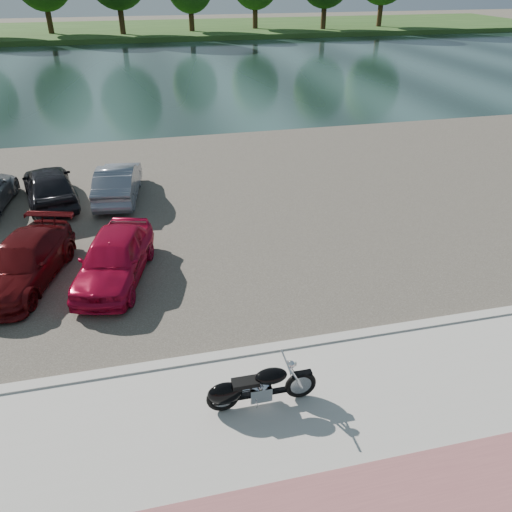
{
  "coord_description": "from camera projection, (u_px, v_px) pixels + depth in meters",
  "views": [
    {
      "loc": [
        -2.31,
        -6.9,
        8.01
      ],
      "look_at": [
        0.41,
        4.69,
        1.1
      ],
      "focal_mm": 35.0,
      "sensor_mm": 36.0,
      "label": 1
    }
  ],
  "objects": [
    {
      "name": "car_3",
      "position": [
        23.0,
        262.0,
        14.29
      ],
      "size": [
        2.96,
        4.74,
        1.28
      ],
      "primitive_type": "imported",
      "rotation": [
        0.0,
        0.0,
        -0.28
      ],
      "color": "#4E0B0D",
      "rests_on": "parking_lot"
    },
    {
      "name": "car_4",
      "position": [
        114.0,
        258.0,
        14.38
      ],
      "size": [
        2.68,
        4.47,
        1.43
      ],
      "primitive_type": "imported",
      "rotation": [
        0.0,
        0.0,
        -0.25
      ],
      "color": "#AE0B30",
      "rests_on": "parking_lot"
    },
    {
      "name": "car_9",
      "position": [
        118.0,
        182.0,
        19.53
      ],
      "size": [
        1.92,
        4.27,
        1.36
      ],
      "primitive_type": "imported",
      "rotation": [
        0.0,
        0.0,
        3.02
      ],
      "color": "slate",
      "rests_on": "parking_lot"
    },
    {
      "name": "parking_lot",
      "position": [
        209.0,
        202.0,
        19.54
      ],
      "size": [
        60.0,
        18.0,
        0.04
      ],
      "primitive_type": "cube",
      "color": "#3E3A32",
      "rests_on": "ground"
    },
    {
      "name": "far_bank",
      "position": [
        145.0,
        30.0,
        70.76
      ],
      "size": [
        120.0,
        24.0,
        0.6
      ],
      "primitive_type": "cube",
      "color": "#25491A",
      "rests_on": "ground"
    },
    {
      "name": "river",
      "position": [
        160.0,
        72.0,
        43.97
      ],
      "size": [
        120.0,
        40.0,
        0.0
      ],
      "primitive_type": "cube",
      "color": "black",
      "rests_on": "ground"
    },
    {
      "name": "ground",
      "position": [
        288.0,
        415.0,
        10.29
      ],
      "size": [
        200.0,
        200.0,
        0.0
      ],
      "primitive_type": "plane",
      "color": "#595447",
      "rests_on": "ground"
    },
    {
      "name": "promenade",
      "position": [
        303.0,
        454.0,
        9.42
      ],
      "size": [
        60.0,
        6.0,
        0.1
      ],
      "primitive_type": "cube",
      "color": "#B9B5AE",
      "rests_on": "ground"
    },
    {
      "name": "motorcycle",
      "position": [
        252.0,
        388.0,
        10.18
      ],
      "size": [
        2.33,
        0.75,
        1.05
      ],
      "rotation": [
        0.0,
        0.0,
        -0.0
      ],
      "color": "black",
      "rests_on": "promenade"
    },
    {
      "name": "car_8",
      "position": [
        49.0,
        185.0,
        19.08
      ],
      "size": [
        2.69,
        4.64,
        1.48
      ],
      "primitive_type": "imported",
      "rotation": [
        0.0,
        0.0,
        3.37
      ],
      "color": "black",
      "rests_on": "parking_lot"
    },
    {
      "name": "kerb",
      "position": [
        265.0,
        350.0,
        11.93
      ],
      "size": [
        60.0,
        0.3,
        0.14
      ],
      "primitive_type": "cube",
      "color": "#B9B5AE",
      "rests_on": "ground"
    }
  ]
}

